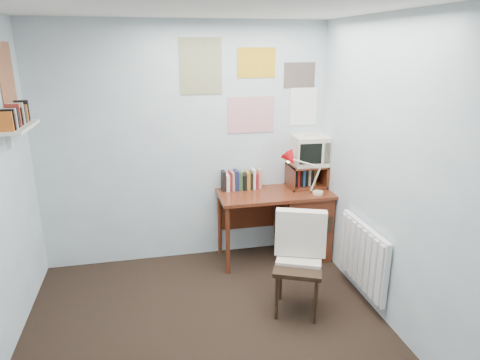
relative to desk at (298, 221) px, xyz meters
The scene contains 13 objects.
ground 1.93m from the desk, 128.37° to the right, with size 3.50×3.50×0.00m, color black.
back_wall 1.47m from the desk, 167.00° to the left, with size 3.00×0.02×2.50m, color silver.
right_wall 1.74m from the desk, 77.48° to the right, with size 0.02×3.50×2.50m, color silver.
ceiling 2.82m from the desk, 128.37° to the right, with size 3.00×3.50×0.02m, color white.
desk is the anchor object (origin of this frame).
desk_chair 1.08m from the desk, 109.71° to the right, with size 0.44×0.42×0.86m, color black.
desk_lamp 0.59m from the desk, 44.43° to the right, with size 0.28×0.24×0.40m, color red.
tv_riser 0.51m from the desk, 42.96° to the left, with size 0.40×0.30×0.25m, color #632916.
crt_tv 0.80m from the desk, 40.71° to the left, with size 0.36×0.33×0.34m, color beige.
book_row 0.71m from the desk, 160.58° to the left, with size 0.60×0.14×0.22m, color #632916.
radiator 0.97m from the desk, 72.76° to the right, with size 0.09×0.80×0.60m, color white.
wall_shelf 2.87m from the desk, behind, with size 0.20×0.62×0.24m, color white.
posters_back 1.54m from the desk, 150.72° to the left, with size 1.20×0.01×0.90m, color white.
Camera 1 is at (-0.39, -2.62, 2.25)m, focal length 32.00 mm.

